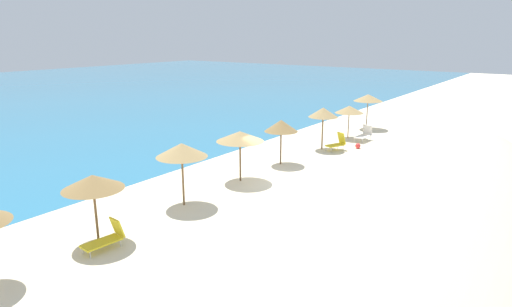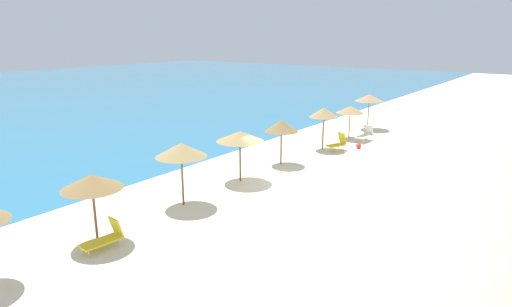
# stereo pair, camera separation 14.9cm
# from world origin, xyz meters

# --- Properties ---
(ground_plane) EXTENTS (160.00, 160.00, 0.00)m
(ground_plane) POSITION_xyz_m (0.00, 0.00, 0.00)
(ground_plane) COLOR beige
(dune_ridge) EXTENTS (36.43, 9.01, 1.79)m
(dune_ridge) POSITION_xyz_m (-3.30, -8.48, 0.90)
(dune_ridge) COLOR beige
(dune_ridge) RESTS_ON ground_plane
(beach_umbrella_2) EXTENTS (2.19, 2.19, 2.60)m
(beach_umbrella_2) POSITION_xyz_m (-9.51, 1.58, 2.33)
(beach_umbrella_2) COLOR brown
(beach_umbrella_2) RESTS_ON ground_plane
(beach_umbrella_3) EXTENTS (2.26, 2.26, 2.85)m
(beach_umbrella_3) POSITION_xyz_m (-5.00, 1.67, 2.54)
(beach_umbrella_3) COLOR brown
(beach_umbrella_3) RESTS_ON ground_plane
(beach_umbrella_4) EXTENTS (2.44, 2.44, 2.65)m
(beach_umbrella_4) POSITION_xyz_m (-0.82, 1.70, 2.38)
(beach_umbrella_4) COLOR brown
(beach_umbrella_4) RESTS_ON ground_plane
(beach_umbrella_5) EXTENTS (1.95, 1.95, 2.65)m
(beach_umbrella_5) POSITION_xyz_m (3.03, 1.68, 2.30)
(beach_umbrella_5) COLOR brown
(beach_umbrella_5) RESTS_ON ground_plane
(beach_umbrella_6) EXTENTS (1.93, 1.93, 2.80)m
(beach_umbrella_6) POSITION_xyz_m (7.63, 1.37, 2.47)
(beach_umbrella_6) COLOR brown
(beach_umbrella_6) RESTS_ON ground_plane
(beach_umbrella_7) EXTENTS (2.05, 2.05, 2.41)m
(beach_umbrella_7) POSITION_xyz_m (11.68, 1.33, 2.14)
(beach_umbrella_7) COLOR brown
(beach_umbrella_7) RESTS_ON ground_plane
(beach_umbrella_8) EXTENTS (2.28, 2.28, 2.79)m
(beach_umbrella_8) POSITION_xyz_m (15.75, 1.57, 2.51)
(beach_umbrella_8) COLOR brown
(beach_umbrella_8) RESTS_ON ground_plane
(lounge_chair_0) EXTENTS (1.65, 0.74, 1.10)m
(lounge_chair_0) POSITION_xyz_m (11.51, 0.02, 0.47)
(lounge_chair_0) COLOR white
(lounge_chair_0) RESTS_ON ground_plane
(lounge_chair_1) EXTENTS (1.47, 1.03, 1.17)m
(lounge_chair_1) POSITION_xyz_m (7.94, 0.41, 0.50)
(lounge_chair_1) COLOR yellow
(lounge_chair_1) RESTS_ON ground_plane
(lounge_chair_2) EXTENTS (1.53, 0.76, 1.02)m
(lounge_chair_2) POSITION_xyz_m (-9.61, 0.92, 0.41)
(lounge_chair_2) COLOR yellow
(lounge_chair_2) RESTS_ON ground_plane
(beach_ball) EXTENTS (0.36, 0.36, 0.36)m
(beach_ball) POSITION_xyz_m (9.20, -0.52, 0.18)
(beach_ball) COLOR red
(beach_ball) RESTS_ON ground_plane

